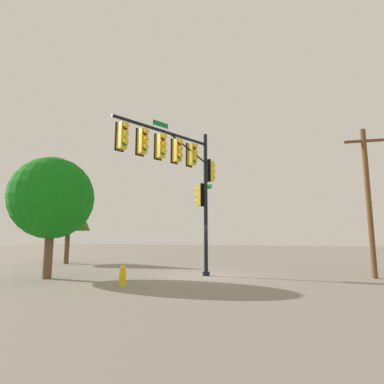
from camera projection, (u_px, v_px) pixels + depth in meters
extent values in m
plane|color=gray|center=(206.00, 276.00, 15.36)|extent=(120.00, 120.00, 0.00)
cylinder|color=black|center=(206.00, 203.00, 15.90)|extent=(0.20, 0.20, 7.35)
cylinder|color=black|center=(206.00, 274.00, 15.37)|extent=(0.36, 0.36, 0.20)
cylinder|color=black|center=(165.00, 132.00, 14.39)|extent=(5.24, 2.23, 0.14)
cylinder|color=black|center=(188.00, 149.00, 15.40)|extent=(2.39, 1.03, 1.07)
cube|color=yellow|center=(192.00, 155.00, 15.53)|extent=(0.42, 0.45, 1.10)
cube|color=black|center=(189.00, 155.00, 15.66)|extent=(0.43, 0.18, 1.22)
sphere|color=maroon|center=(195.00, 147.00, 15.45)|extent=(0.22, 0.22, 0.22)
cylinder|color=yellow|center=(196.00, 146.00, 15.41)|extent=(0.26, 0.21, 0.23)
sphere|color=#FFFC14|center=(195.00, 154.00, 15.40)|extent=(0.22, 0.22, 0.22)
cylinder|color=yellow|center=(196.00, 153.00, 15.36)|extent=(0.26, 0.21, 0.23)
sphere|color=#0B621E|center=(195.00, 160.00, 15.35)|extent=(0.22, 0.22, 0.22)
cylinder|color=yellow|center=(196.00, 159.00, 15.31)|extent=(0.26, 0.21, 0.23)
cube|color=gold|center=(177.00, 151.00, 14.82)|extent=(0.44, 0.46, 1.10)
cube|color=black|center=(174.00, 151.00, 14.96)|extent=(0.42, 0.22, 1.22)
sphere|color=maroon|center=(180.00, 143.00, 14.72)|extent=(0.22, 0.22, 0.22)
cylinder|color=gold|center=(180.00, 142.00, 14.68)|extent=(0.27, 0.22, 0.23)
sphere|color=#FFFC14|center=(180.00, 150.00, 14.67)|extent=(0.22, 0.22, 0.22)
cylinder|color=gold|center=(180.00, 148.00, 14.64)|extent=(0.27, 0.22, 0.23)
sphere|color=#0B621E|center=(180.00, 157.00, 14.62)|extent=(0.22, 0.22, 0.22)
cylinder|color=gold|center=(180.00, 155.00, 14.59)|extent=(0.27, 0.22, 0.23)
cube|color=yellow|center=(160.00, 146.00, 14.10)|extent=(0.43, 0.46, 1.10)
cube|color=black|center=(158.00, 147.00, 14.24)|extent=(0.42, 0.21, 1.22)
sphere|color=maroon|center=(163.00, 138.00, 14.01)|extent=(0.22, 0.22, 0.22)
cylinder|color=yellow|center=(164.00, 137.00, 13.98)|extent=(0.27, 0.22, 0.23)
sphere|color=#FFFC14|center=(163.00, 145.00, 13.96)|extent=(0.22, 0.22, 0.22)
cylinder|color=yellow|center=(164.00, 144.00, 13.93)|extent=(0.27, 0.22, 0.23)
sphere|color=#0B621E|center=(163.00, 153.00, 13.91)|extent=(0.22, 0.22, 0.22)
cylinder|color=yellow|center=(164.00, 151.00, 13.88)|extent=(0.27, 0.22, 0.23)
cube|color=yellow|center=(142.00, 141.00, 13.39)|extent=(0.44, 0.46, 1.10)
cube|color=black|center=(140.00, 142.00, 13.53)|extent=(0.42, 0.21, 1.22)
sphere|color=maroon|center=(145.00, 133.00, 13.30)|extent=(0.22, 0.22, 0.22)
cylinder|color=yellow|center=(146.00, 131.00, 13.26)|extent=(0.27, 0.22, 0.23)
sphere|color=#FFFC14|center=(145.00, 140.00, 13.25)|extent=(0.22, 0.22, 0.22)
cylinder|color=yellow|center=(146.00, 139.00, 13.21)|extent=(0.27, 0.22, 0.23)
sphere|color=#0B621E|center=(145.00, 148.00, 13.20)|extent=(0.22, 0.22, 0.22)
cylinder|color=yellow|center=(146.00, 147.00, 13.16)|extent=(0.27, 0.22, 0.23)
cube|color=yellow|center=(122.00, 136.00, 12.68)|extent=(0.43, 0.45, 1.10)
cube|color=black|center=(119.00, 137.00, 12.81)|extent=(0.42, 0.20, 1.22)
sphere|color=maroon|center=(125.00, 127.00, 12.59)|extent=(0.22, 0.22, 0.22)
cylinder|color=yellow|center=(126.00, 125.00, 12.55)|extent=(0.27, 0.21, 0.23)
sphere|color=#FFFC14|center=(125.00, 135.00, 12.54)|extent=(0.22, 0.22, 0.22)
cylinder|color=yellow|center=(126.00, 133.00, 12.50)|extent=(0.27, 0.21, 0.23)
sphere|color=#0B621E|center=(125.00, 143.00, 12.49)|extent=(0.22, 0.22, 0.22)
cylinder|color=yellow|center=(126.00, 141.00, 12.45)|extent=(0.27, 0.21, 0.23)
cube|color=yellow|center=(210.00, 171.00, 16.39)|extent=(0.45, 0.43, 1.10)
cube|color=black|center=(207.00, 171.00, 16.25)|extent=(0.20, 0.42, 1.22)
sphere|color=maroon|center=(212.00, 166.00, 16.58)|extent=(0.22, 0.22, 0.22)
cylinder|color=yellow|center=(213.00, 165.00, 16.63)|extent=(0.22, 0.27, 0.23)
sphere|color=#FFFC14|center=(212.00, 172.00, 16.53)|extent=(0.22, 0.22, 0.22)
cylinder|color=yellow|center=(213.00, 171.00, 16.58)|extent=(0.22, 0.27, 0.23)
sphere|color=#0B621E|center=(212.00, 178.00, 16.48)|extent=(0.22, 0.22, 0.22)
cylinder|color=yellow|center=(213.00, 177.00, 16.53)|extent=(0.22, 0.27, 0.23)
cube|color=yellow|center=(201.00, 195.00, 16.20)|extent=(0.43, 0.45, 1.10)
cube|color=black|center=(203.00, 195.00, 16.06)|extent=(0.42, 0.20, 1.22)
sphere|color=maroon|center=(198.00, 189.00, 16.39)|extent=(0.22, 0.22, 0.22)
cylinder|color=yellow|center=(197.00, 189.00, 16.44)|extent=(0.27, 0.22, 0.23)
sphere|color=#FFFC14|center=(198.00, 196.00, 16.34)|extent=(0.22, 0.22, 0.22)
cylinder|color=yellow|center=(197.00, 195.00, 16.39)|extent=(0.27, 0.22, 0.23)
sphere|color=#0B621E|center=(198.00, 202.00, 16.29)|extent=(0.22, 0.22, 0.22)
cylinder|color=yellow|center=(197.00, 201.00, 16.34)|extent=(0.27, 0.22, 0.23)
cube|color=white|center=(160.00, 124.00, 14.24)|extent=(0.88, 0.37, 0.26)
cube|color=#087434|center=(160.00, 124.00, 14.24)|extent=(0.85, 0.37, 0.22)
cube|color=white|center=(206.00, 187.00, 16.02)|extent=(0.37, 0.88, 0.26)
cube|color=#12722F|center=(206.00, 187.00, 16.02)|extent=(0.37, 0.85, 0.22)
cylinder|color=brown|center=(369.00, 201.00, 14.91)|extent=(0.25, 0.25, 7.27)
cube|color=brown|center=(364.00, 141.00, 15.35)|extent=(0.44, 1.79, 0.12)
cylinder|color=yellow|center=(123.00, 278.00, 12.01)|extent=(0.24, 0.24, 0.65)
sphere|color=yellow|center=(123.00, 268.00, 12.07)|extent=(0.22, 0.22, 0.22)
cylinder|color=#ECB304|center=(120.00, 278.00, 11.88)|extent=(0.12, 0.10, 0.10)
cylinder|color=brown|center=(67.00, 247.00, 22.59)|extent=(0.34, 0.34, 2.41)
cone|color=#315817|center=(69.00, 207.00, 23.02)|extent=(3.16, 3.16, 3.51)
cylinder|color=brown|center=(48.00, 255.00, 14.40)|extent=(0.40, 0.40, 2.12)
sphere|color=#127114|center=(52.00, 198.00, 14.80)|extent=(3.93, 3.93, 3.93)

